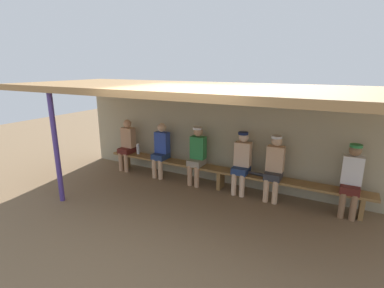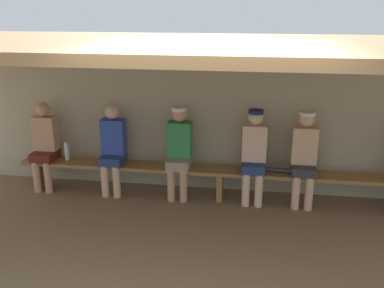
{
  "view_description": "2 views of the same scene",
  "coord_description": "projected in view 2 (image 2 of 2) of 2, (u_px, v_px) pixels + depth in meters",
  "views": [
    {
      "loc": [
        2.29,
        -4.07,
        2.66
      ],
      "look_at": [
        -0.59,
        1.29,
        1.02
      ],
      "focal_mm": 27.0,
      "sensor_mm": 36.0,
      "label": 1
    },
    {
      "loc": [
        0.46,
        -4.18,
        2.72
      ],
      "look_at": [
        -0.39,
        1.38,
        0.88
      ],
      "focal_mm": 40.04,
      "sensor_mm": 36.0,
      "label": 2
    }
  ],
  "objects": [
    {
      "name": "player_rightmost",
      "position": [
        304.0,
        154.0,
        5.9
      ],
      "size": [
        0.34,
        0.42,
        1.34
      ],
      "color": "#333338",
      "rests_on": "ground"
    },
    {
      "name": "player_with_sunglasses",
      "position": [
        113.0,
        146.0,
        6.3
      ],
      "size": [
        0.34,
        0.42,
        1.34
      ],
      "color": "navy",
      "rests_on": "ground"
    },
    {
      "name": "back_wall",
      "position": [
        224.0,
        118.0,
        6.37
      ],
      "size": [
        8.0,
        0.2,
        2.2
      ],
      "primitive_type": "cube",
      "color": "tan",
      "rests_on": "ground"
    },
    {
      "name": "ground_plane",
      "position": [
        207.0,
        257.0,
        4.84
      ],
      "size": [
        24.0,
        24.0,
        0.0
      ],
      "primitive_type": "plane",
      "color": "brown"
    },
    {
      "name": "player_shirtless_tan",
      "position": [
        179.0,
        148.0,
        6.15
      ],
      "size": [
        0.34,
        0.42,
        1.34
      ],
      "color": "gray",
      "rests_on": "ground"
    },
    {
      "name": "dugout_roof",
      "position": [
        217.0,
        47.0,
        4.79
      ],
      "size": [
        8.0,
        2.8,
        0.12
      ],
      "primitive_type": "cube",
      "color": "#9E7547",
      "rests_on": "back_wall"
    },
    {
      "name": "baseball_bat",
      "position": [
        276.0,
        170.0,
        6.02
      ],
      "size": [
        0.78,
        0.15,
        0.07
      ],
      "primitive_type": "cylinder",
      "rotation": [
        0.0,
        1.57,
        -0.11
      ],
      "color": "#333338",
      "rests_on": "bench"
    },
    {
      "name": "player_in_white",
      "position": [
        45.0,
        143.0,
        6.45
      ],
      "size": [
        0.34,
        0.42,
        1.34
      ],
      "color": "#591E19",
      "rests_on": "ground"
    },
    {
      "name": "water_bottle_blue",
      "position": [
        67.0,
        151.0,
        6.48
      ],
      "size": [
        0.07,
        0.07,
        0.28
      ],
      "color": "silver",
      "rests_on": "bench"
    },
    {
      "name": "bench",
      "position": [
        220.0,
        174.0,
        6.17
      ],
      "size": [
        6.0,
        0.36,
        0.46
      ],
      "color": "olive",
      "rests_on": "ground"
    },
    {
      "name": "player_in_red",
      "position": [
        254.0,
        152.0,
        5.99
      ],
      "size": [
        0.34,
        0.42,
        1.34
      ],
      "color": "navy",
      "rests_on": "ground"
    }
  ]
}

